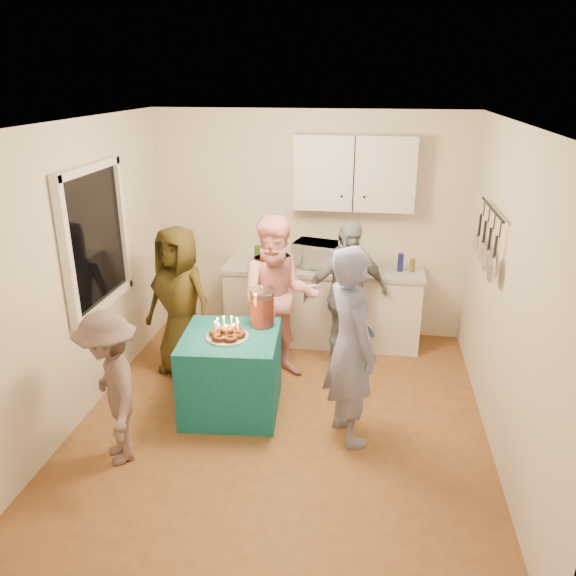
# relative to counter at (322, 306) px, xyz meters

# --- Properties ---
(floor) EXTENTS (4.00, 4.00, 0.00)m
(floor) POSITION_rel_counter_xyz_m (-0.20, -1.70, -0.43)
(floor) COLOR brown
(floor) RESTS_ON ground
(ceiling) EXTENTS (4.00, 4.00, 0.00)m
(ceiling) POSITION_rel_counter_xyz_m (-0.20, -1.70, 2.17)
(ceiling) COLOR white
(ceiling) RESTS_ON floor
(back_wall) EXTENTS (3.60, 3.60, 0.00)m
(back_wall) POSITION_rel_counter_xyz_m (-0.20, 0.30, 0.87)
(back_wall) COLOR silver
(back_wall) RESTS_ON floor
(left_wall) EXTENTS (4.00, 4.00, 0.00)m
(left_wall) POSITION_rel_counter_xyz_m (-2.00, -1.70, 0.87)
(left_wall) COLOR silver
(left_wall) RESTS_ON floor
(right_wall) EXTENTS (4.00, 4.00, 0.00)m
(right_wall) POSITION_rel_counter_xyz_m (1.60, -1.70, 0.87)
(right_wall) COLOR silver
(right_wall) RESTS_ON floor
(window_night) EXTENTS (0.04, 1.00, 1.20)m
(window_night) POSITION_rel_counter_xyz_m (-1.97, -1.40, 1.12)
(window_night) COLOR black
(window_night) RESTS_ON left_wall
(counter) EXTENTS (2.20, 0.58, 0.86)m
(counter) POSITION_rel_counter_xyz_m (0.00, 0.00, 0.00)
(counter) COLOR white
(counter) RESTS_ON floor
(countertop) EXTENTS (2.24, 0.62, 0.05)m
(countertop) POSITION_rel_counter_xyz_m (0.00, -0.00, 0.46)
(countertop) COLOR beige
(countertop) RESTS_ON counter
(upper_cabinet) EXTENTS (1.30, 0.30, 0.80)m
(upper_cabinet) POSITION_rel_counter_xyz_m (0.30, 0.15, 1.52)
(upper_cabinet) COLOR white
(upper_cabinet) RESTS_ON back_wall
(pot_rack) EXTENTS (0.12, 1.00, 0.60)m
(pot_rack) POSITION_rel_counter_xyz_m (1.52, -1.00, 1.17)
(pot_rack) COLOR black
(pot_rack) RESTS_ON right_wall
(microwave) EXTENTS (0.58, 0.46, 0.28)m
(microwave) POSITION_rel_counter_xyz_m (-0.07, 0.00, 0.62)
(microwave) COLOR white
(microwave) RESTS_ON countertop
(party_table) EXTENTS (0.91, 0.91, 0.76)m
(party_table) POSITION_rel_counter_xyz_m (-0.69, -1.59, -0.05)
(party_table) COLOR #116A76
(party_table) RESTS_ON floor
(donut_cake) EXTENTS (0.38, 0.38, 0.18)m
(donut_cake) POSITION_rel_counter_xyz_m (-0.70, -1.63, 0.42)
(donut_cake) COLOR #381C0C
(donut_cake) RESTS_ON party_table
(punch_jar) EXTENTS (0.22, 0.22, 0.34)m
(punch_jar) POSITION_rel_counter_xyz_m (-0.44, -1.33, 0.50)
(punch_jar) COLOR red
(punch_jar) RESTS_ON party_table
(man_birthday) EXTENTS (0.67, 0.75, 1.72)m
(man_birthday) POSITION_rel_counter_xyz_m (0.39, -1.85, 0.43)
(man_birthday) COLOR #7C87B5
(man_birthday) RESTS_ON floor
(woman_back_left) EXTENTS (0.89, 0.73, 1.57)m
(woman_back_left) POSITION_rel_counter_xyz_m (-1.38, -0.94, 0.35)
(woman_back_left) COLOR brown
(woman_back_left) RESTS_ON floor
(woman_back_center) EXTENTS (0.96, 0.82, 1.70)m
(woman_back_center) POSITION_rel_counter_xyz_m (-0.36, -0.90, 0.42)
(woman_back_center) COLOR pink
(woman_back_center) RESTS_ON floor
(woman_back_right) EXTENTS (1.01, 0.75, 1.59)m
(woman_back_right) POSITION_rel_counter_xyz_m (0.29, -0.53, 0.37)
(woman_back_right) COLOR #11213A
(woman_back_right) RESTS_ON floor
(child_near_left) EXTENTS (0.86, 0.96, 1.29)m
(child_near_left) POSITION_rel_counter_xyz_m (-1.43, -2.43, 0.21)
(child_near_left) COLOR #5B4949
(child_near_left) RESTS_ON floor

